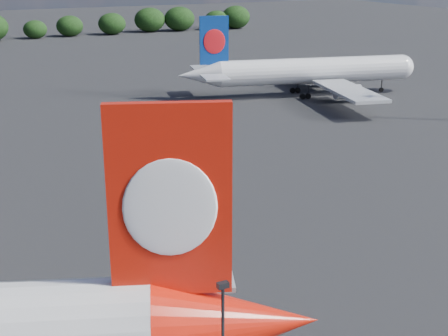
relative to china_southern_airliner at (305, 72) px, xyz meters
name	(u,v)px	position (x,y,z in m)	size (l,w,h in m)	color
china_southern_airliner	(305,72)	(0.00, 0.00, 0.00)	(45.41, 43.45, 14.93)	silver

